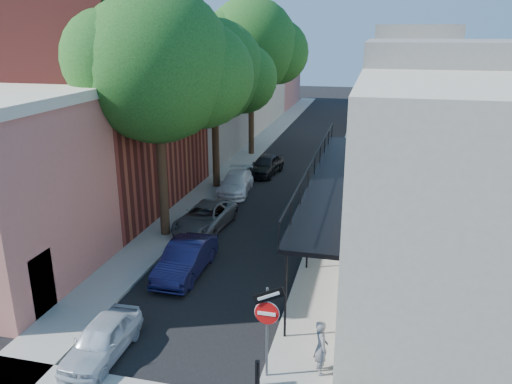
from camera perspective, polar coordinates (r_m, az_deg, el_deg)
The scene contains 17 objects.
ground at distance 15.25m, azimuth -12.12°, elevation -20.69°, with size 160.00×160.00×0.00m, color black.
road_surface at distance 42.04m, azimuth 5.51°, elevation 4.92°, with size 6.00×64.00×0.01m, color black.
sidewalk_left at distance 42.75m, azimuth 0.18°, elevation 5.29°, with size 2.00×64.00×0.12m, color gray.
sidewalk_right at distance 41.68m, azimuth 10.98°, elevation 4.63°, with size 2.00×64.00×0.12m, color gray.
buildings_left at distance 42.32m, azimuth -7.36°, elevation 11.72°, with size 10.10×59.10×12.00m.
buildings_right at distance 40.52m, azimuth 18.47°, elevation 9.95°, with size 9.80×55.00×10.00m.
sign_post at distance 13.94m, azimuth 1.29°, elevation -14.06°, with size 0.89×0.17×2.99m.
bollard at distance 14.46m, azimuth 0.16°, elevation -20.06°, with size 0.14×0.14×0.80m, color black.
oak_near at distance 22.76m, azimuth -10.08°, elevation 13.79°, with size 7.48×6.80×11.42m.
oak_mid at distance 30.29m, azimuth -4.00°, elevation 13.42°, with size 6.60×6.00×10.20m.
oak_far at distance 38.92m, azimuth 0.19°, elevation 16.23°, with size 7.70×7.00×11.90m.
parked_car_a at distance 16.32m, azimuth -17.19°, elevation -15.80°, with size 1.35×3.36×1.15m, color silver.
parked_car_b at distance 20.44m, azimuth -8.04°, elevation -7.57°, with size 1.43×4.11×1.35m, color #121339.
parked_car_c at distance 24.87m, azimuth -5.83°, elevation -2.89°, with size 2.05×4.46×1.24m, color #575A5F.
parked_car_d at distance 30.28m, azimuth -2.33°, elevation 1.04°, with size 1.75×4.30×1.25m, color white.
parked_car_e at distance 34.20m, azimuth 1.16°, elevation 3.12°, with size 1.60×3.98×1.36m, color black.
pedestrian at distance 14.81m, azimuth 7.44°, elevation -17.17°, with size 0.60×0.39×1.64m, color slate.
Camera 1 is at (5.63, -10.59, 9.42)m, focal length 35.00 mm.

